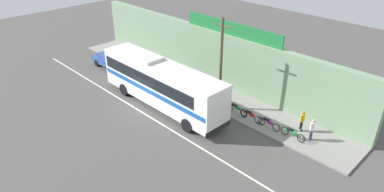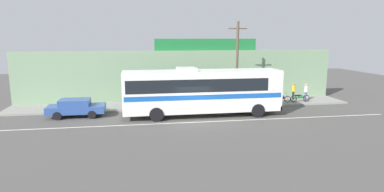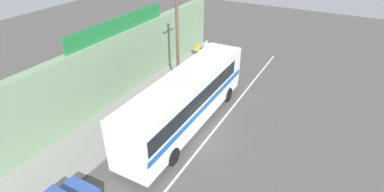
# 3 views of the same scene
# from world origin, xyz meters

# --- Properties ---
(ground_plane) EXTENTS (70.00, 70.00, 0.00)m
(ground_plane) POSITION_xyz_m (0.00, 0.00, 0.00)
(ground_plane) COLOR #4F4C49
(sidewalk_slab) EXTENTS (30.00, 3.60, 0.14)m
(sidewalk_slab) POSITION_xyz_m (0.00, 5.20, 0.07)
(sidewalk_slab) COLOR gray
(sidewalk_slab) RESTS_ON ground_plane
(storefront_facade) EXTENTS (30.00, 0.70, 4.80)m
(storefront_facade) POSITION_xyz_m (0.00, 7.35, 2.40)
(storefront_facade) COLOR gray
(storefront_facade) RESTS_ON ground_plane
(storefront_billboard) EXTENTS (9.79, 0.12, 1.10)m
(storefront_billboard) POSITION_xyz_m (2.49, 7.35, 5.35)
(storefront_billboard) COLOR #1E7538
(storefront_billboard) RESTS_ON storefront_facade
(road_center_stripe) EXTENTS (30.00, 0.14, 0.01)m
(road_center_stripe) POSITION_xyz_m (0.00, -0.80, 0.00)
(road_center_stripe) COLOR silver
(road_center_stripe) RESTS_ON ground_plane
(intercity_bus) EXTENTS (12.07, 2.60, 3.78)m
(intercity_bus) POSITION_xyz_m (0.79, 1.06, 2.07)
(intercity_bus) COLOR white
(intercity_bus) RESTS_ON ground_plane
(parked_car) EXTENTS (4.27, 1.90, 1.37)m
(parked_car) POSITION_xyz_m (-8.74, 2.36, 0.74)
(parked_car) COLOR #2D4C93
(parked_car) RESTS_ON ground_plane
(utility_pole) EXTENTS (1.60, 0.22, 7.22)m
(utility_pole) POSITION_xyz_m (4.47, 3.85, 3.88)
(utility_pole) COLOR brown
(utility_pole) RESTS_ON sidewalk_slab
(motorcycle_blue) EXTENTS (1.89, 0.56, 0.94)m
(motorcycle_blue) POSITION_xyz_m (5.95, 4.19, 0.57)
(motorcycle_blue) COLOR black
(motorcycle_blue) RESTS_ON sidewalk_slab
(motorcycle_purple) EXTENTS (1.88, 0.56, 0.94)m
(motorcycle_purple) POSITION_xyz_m (7.30, 4.14, 0.57)
(motorcycle_purple) COLOR black
(motorcycle_purple) RESTS_ON sidewalk_slab
(motorcycle_orange) EXTENTS (1.87, 0.56, 0.94)m
(motorcycle_orange) POSITION_xyz_m (10.71, 4.29, 0.57)
(motorcycle_orange) COLOR black
(motorcycle_orange) RESTS_ON sidewalk_slab
(motorcycle_black) EXTENTS (1.86, 0.56, 0.94)m
(motorcycle_black) POSITION_xyz_m (8.82, 4.21, 0.57)
(motorcycle_black) COLOR black
(motorcycle_black) RESTS_ON sidewalk_slab
(pedestrian_near_shop) EXTENTS (0.30, 0.48, 1.61)m
(pedestrian_near_shop) POSITION_xyz_m (10.66, 5.50, 1.07)
(pedestrian_near_shop) COLOR black
(pedestrian_near_shop) RESTS_ON sidewalk_slab
(pedestrian_far_right) EXTENTS (0.30, 0.48, 1.59)m
(pedestrian_far_right) POSITION_xyz_m (11.67, 5.01, 1.06)
(pedestrian_far_right) COLOR navy
(pedestrian_far_right) RESTS_ON sidewalk_slab
(pedestrian_by_curb) EXTENTS (0.30, 0.48, 1.60)m
(pedestrian_by_curb) POSITION_xyz_m (0.35, 4.41, 1.07)
(pedestrian_by_curb) COLOR navy
(pedestrian_by_curb) RESTS_ON sidewalk_slab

